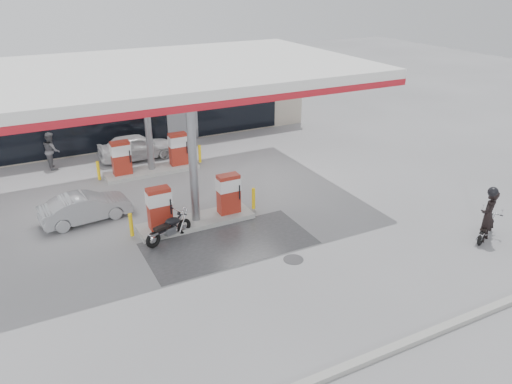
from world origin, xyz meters
TOP-DOWN VIEW (x-y plane):
  - ground at (0.00, 0.00)m, footprint 90.00×90.00m
  - wet_patch at (0.50, 0.00)m, footprint 6.00×3.00m
  - drain_cover at (2.00, -2.00)m, footprint 0.70×0.70m
  - kerb at (0.00, -7.00)m, footprint 28.00×0.25m
  - store_building at (0.01, 15.94)m, footprint 22.00×8.22m
  - canopy at (0.00, 5.00)m, footprint 16.00×10.02m
  - pump_island_near at (0.00, 2.00)m, footprint 5.14×1.30m
  - pump_island_far at (0.00, 8.00)m, footprint 5.14×1.30m
  - main_motorcycle at (9.03, -3.93)m, footprint 1.62×0.91m
  - biker_main at (8.86, -4.01)m, footprint 0.85×0.72m
  - parked_motorcycle at (-1.31, 1.22)m, footprint 1.93×0.94m
  - sedan_white at (-0.13, 10.20)m, footprint 3.89×1.58m
  - attendant at (-4.16, 10.80)m, footprint 0.78×0.96m
  - hatchback_silver at (-3.72, 4.20)m, footprint 3.54×1.55m

SIDE VIEW (x-z plane):
  - ground at x=0.00m, z-range 0.00..0.00m
  - wet_patch at x=0.50m, z-range 0.00..0.00m
  - drain_cover at x=2.00m, z-range 0.00..0.01m
  - kerb at x=0.00m, z-range 0.00..0.15m
  - main_motorcycle at x=9.03m, z-range -0.05..0.84m
  - parked_motorcycle at x=-1.31m, z-range -0.06..0.97m
  - hatchback_silver at x=-3.72m, z-range 0.00..1.13m
  - sedan_white at x=-0.13m, z-range 0.00..1.32m
  - pump_island_near at x=0.00m, z-range -0.18..1.60m
  - pump_island_far at x=0.00m, z-range -0.18..1.60m
  - attendant at x=-4.16m, z-range 0.00..1.83m
  - biker_main at x=8.86m, z-range 0.00..1.98m
  - store_building at x=0.01m, z-range 0.01..4.01m
  - canopy at x=0.00m, z-range 2.51..8.02m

